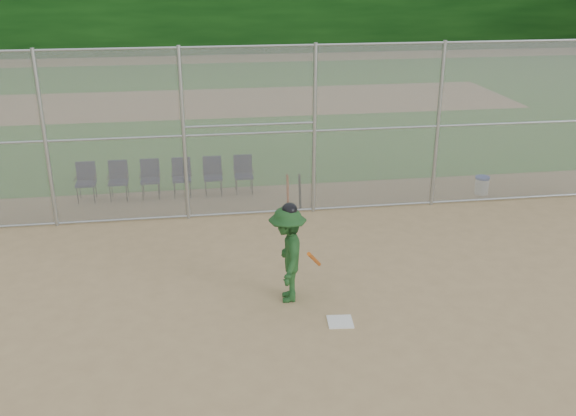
{
  "coord_description": "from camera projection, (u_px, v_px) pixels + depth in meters",
  "views": [
    {
      "loc": [
        -1.79,
        -9.25,
        5.73
      ],
      "look_at": [
        0.0,
        2.5,
        1.1
      ],
      "focal_mm": 40.0,
      "sensor_mm": 36.0,
      "label": 1
    }
  ],
  "objects": [
    {
      "name": "dirt_patch_far",
      "position": [
        234.0,
        102.0,
        27.42
      ],
      "size": [
        24.0,
        24.0,
        0.0
      ],
      "primitive_type": "plane",
      "color": "tan",
      "rests_on": "ground"
    },
    {
      "name": "chair_1",
      "position": [
        118.0,
        181.0,
        16.21
      ],
      "size": [
        0.54,
        0.52,
        0.96
      ],
      "primitive_type": null,
      "color": "#0F1439",
      "rests_on": "ground"
    },
    {
      "name": "spare_bats",
      "position": [
        294.0,
        191.0,
        15.66
      ],
      "size": [
        0.36,
        0.26,
        0.84
      ],
      "color": "#D84C14",
      "rests_on": "ground"
    },
    {
      "name": "water_cooler",
      "position": [
        482.0,
        185.0,
        16.66
      ],
      "size": [
        0.37,
        0.37,
        0.47
      ],
      "color": "white",
      "rests_on": "ground"
    },
    {
      "name": "chair_3",
      "position": [
        182.0,
        178.0,
        16.43
      ],
      "size": [
        0.54,
        0.52,
        0.96
      ],
      "primitive_type": null,
      "color": "#0F1439",
      "rests_on": "ground"
    },
    {
      "name": "chair_4",
      "position": [
        213.0,
        177.0,
        16.55
      ],
      "size": [
        0.54,
        0.52,
        0.96
      ],
      "primitive_type": null,
      "color": "#0F1439",
      "rests_on": "ground"
    },
    {
      "name": "chair_0",
      "position": [
        86.0,
        183.0,
        16.1
      ],
      "size": [
        0.54,
        0.52,
        0.96
      ],
      "primitive_type": null,
      "color": "#0F1439",
      "rests_on": "ground"
    },
    {
      "name": "chair_2",
      "position": [
        150.0,
        179.0,
        16.32
      ],
      "size": [
        0.54,
        0.52,
        0.96
      ],
      "primitive_type": null,
      "color": "#0F1439",
      "rests_on": "ground"
    },
    {
      "name": "chair_5",
      "position": [
        244.0,
        175.0,
        16.66
      ],
      "size": [
        0.54,
        0.52,
        0.96
      ],
      "primitive_type": null,
      "color": "#0F1439",
      "rests_on": "ground"
    },
    {
      "name": "backstop_fence",
      "position": [
        272.0,
        130.0,
        14.7
      ],
      "size": [
        16.09,
        0.09,
        4.0
      ],
      "color": "gray",
      "rests_on": "ground"
    },
    {
      "name": "home_plate",
      "position": [
        340.0,
        322.0,
        10.82
      ],
      "size": [
        0.46,
        0.46,
        0.02
      ],
      "primitive_type": "cube",
      "rotation": [
        0.0,
        0.0,
        -0.09
      ],
      "color": "silver",
      "rests_on": "ground"
    },
    {
      "name": "grass_strip",
      "position": [
        234.0,
        102.0,
        27.43
      ],
      "size": [
        100.0,
        100.0,
        0.0
      ],
      "primitive_type": "plane",
      "color": "#2C6C20",
      "rests_on": "ground"
    },
    {
      "name": "ground",
      "position": [
        310.0,
        321.0,
        10.85
      ],
      "size": [
        100.0,
        100.0,
        0.0
      ],
      "primitive_type": "plane",
      "color": "tan",
      "rests_on": "ground"
    },
    {
      "name": "batter_at_plate",
      "position": [
        288.0,
        254.0,
        11.26
      ],
      "size": [
        0.98,
        1.34,
        1.85
      ],
      "color": "#1C461D",
      "rests_on": "ground"
    }
  ]
}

